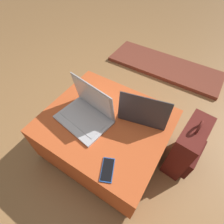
% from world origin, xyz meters
% --- Properties ---
extents(ground_plane, '(14.00, 14.00, 0.00)m').
position_xyz_m(ground_plane, '(0.00, 0.00, 0.00)').
color(ground_plane, '#9E7042').
extents(ottoman, '(0.87, 0.76, 0.41)m').
position_xyz_m(ottoman, '(0.00, 0.00, 0.21)').
color(ottoman, maroon).
rests_on(ottoman, ground_plane).
extents(laptop_near, '(0.40, 0.31, 0.27)m').
position_xyz_m(laptop_near, '(-0.12, -0.04, 0.47)').
color(laptop_near, '#B7B7BC').
rests_on(laptop_near, ottoman).
extents(laptop_far, '(0.37, 0.29, 0.24)m').
position_xyz_m(laptop_far, '(0.20, 0.18, 0.46)').
color(laptop_far, '#333338').
rests_on(laptop_far, ottoman).
extents(cell_phone, '(0.12, 0.16, 0.01)m').
position_xyz_m(cell_phone, '(0.21, -0.29, 0.42)').
color(cell_phone, '#1E4C9E').
rests_on(cell_phone, ottoman).
extents(backpack, '(0.22, 0.35, 0.54)m').
position_xyz_m(backpack, '(0.57, 0.22, 0.23)').
color(backpack, '#5B1E19').
rests_on(backpack, ground_plane).
extents(fireplace_hearth, '(1.40, 0.50, 0.04)m').
position_xyz_m(fireplace_hearth, '(0.00, 1.35, 0.02)').
color(fireplace_hearth, brown).
rests_on(fireplace_hearth, ground_plane).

